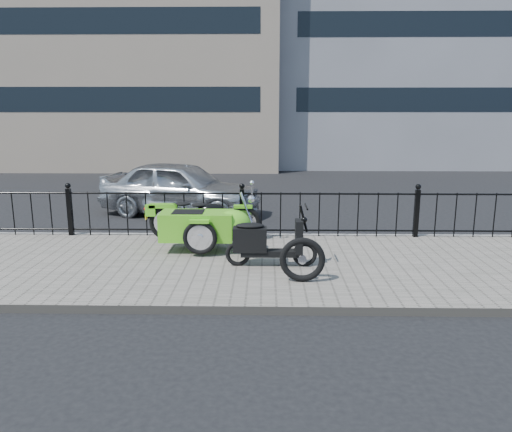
{
  "coord_description": "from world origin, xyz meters",
  "views": [
    {
      "loc": [
        0.47,
        -8.53,
        2.67
      ],
      "look_at": [
        0.31,
        -0.1,
        0.84
      ],
      "focal_mm": 35.0,
      "sensor_mm": 36.0,
      "label": 1
    }
  ],
  "objects_px": {
    "scooter": "(265,243)",
    "spare_tire": "(302,260)",
    "motorcycle_sidecar": "(208,224)",
    "sedan_car": "(180,188)"
  },
  "relations": [
    {
      "from": "motorcycle_sidecar",
      "to": "spare_tire",
      "type": "height_order",
      "value": "motorcycle_sidecar"
    },
    {
      "from": "spare_tire",
      "to": "scooter",
      "type": "bearing_deg",
      "value": 126.58
    },
    {
      "from": "spare_tire",
      "to": "sedan_car",
      "type": "bearing_deg",
      "value": 117.12
    },
    {
      "from": "motorcycle_sidecar",
      "to": "sedan_car",
      "type": "bearing_deg",
      "value": 107.3
    },
    {
      "from": "motorcycle_sidecar",
      "to": "spare_tire",
      "type": "bearing_deg",
      "value": -47.57
    },
    {
      "from": "scooter",
      "to": "spare_tire",
      "type": "relative_size",
      "value": 2.21
    },
    {
      "from": "sedan_car",
      "to": "motorcycle_sidecar",
      "type": "bearing_deg",
      "value": -146.98
    },
    {
      "from": "sedan_car",
      "to": "scooter",
      "type": "bearing_deg",
      "value": -138.92
    },
    {
      "from": "spare_tire",
      "to": "motorcycle_sidecar",
      "type": "bearing_deg",
      "value": 132.43
    },
    {
      "from": "motorcycle_sidecar",
      "to": "sedan_car",
      "type": "xyz_separation_m",
      "value": [
        -1.1,
        3.52,
        0.1
      ]
    }
  ]
}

